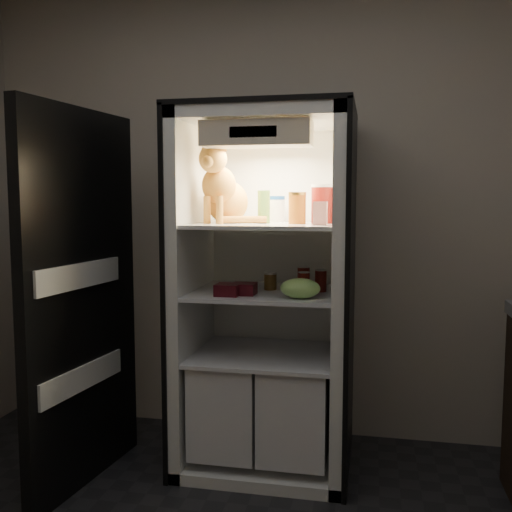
{
  "coord_description": "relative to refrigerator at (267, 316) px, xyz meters",
  "views": [
    {
      "loc": [
        0.54,
        -1.56,
        1.41
      ],
      "look_at": [
        -0.05,
        1.32,
        1.12
      ],
      "focal_mm": 40.0,
      "sensor_mm": 36.0,
      "label": 1
    }
  ],
  "objects": [
    {
      "name": "mayo_tub",
      "position": [
        0.02,
        0.12,
        0.57
      ],
      "size": [
        0.1,
        0.1,
        0.14
      ],
      "color": "white",
      "rests_on": "refrigerator"
    },
    {
      "name": "pepper_jar",
      "position": [
        0.29,
        0.01,
        0.6
      ],
      "size": [
        0.12,
        0.12,
        0.2
      ],
      "color": "maroon",
      "rests_on": "refrigerator"
    },
    {
      "name": "refrigerator",
      "position": [
        0.0,
        0.0,
        0.0
      ],
      "size": [
        0.9,
        0.72,
        1.88
      ],
      "color": "white",
      "rests_on": "floor"
    },
    {
      "name": "soda_can_a",
      "position": [
        0.19,
        0.03,
        0.21
      ],
      "size": [
        0.07,
        0.07,
        0.12
      ],
      "color": "black",
      "rests_on": "refrigerator"
    },
    {
      "name": "soda_can_b",
      "position": [
        0.29,
        -0.03,
        0.2
      ],
      "size": [
        0.06,
        0.06,
        0.11
      ],
      "color": "black",
      "rests_on": "refrigerator"
    },
    {
      "name": "soda_can_c",
      "position": [
        0.21,
        -0.11,
        0.2
      ],
      "size": [
        0.06,
        0.06,
        0.11
      ],
      "color": "black",
      "rests_on": "refrigerator"
    },
    {
      "name": "grape_bag",
      "position": [
        0.21,
        -0.25,
        0.2
      ],
      "size": [
        0.19,
        0.14,
        0.1
      ],
      "primitive_type": "ellipsoid",
      "color": "#88C059",
      "rests_on": "refrigerator"
    },
    {
      "name": "parmesan_shaker",
      "position": [
        -0.01,
        -0.04,
        0.58
      ],
      "size": [
        0.07,
        0.07,
        0.17
      ],
      "color": "#238333",
      "rests_on": "refrigerator"
    },
    {
      "name": "salsa_jar",
      "position": [
        0.17,
        -0.07,
        0.58
      ],
      "size": [
        0.09,
        0.09,
        0.16
      ],
      "color": "maroon",
      "rests_on": "refrigerator"
    },
    {
      "name": "berry_box_right",
      "position": [
        -0.08,
        -0.2,
        0.18
      ],
      "size": [
        0.11,
        0.11,
        0.06
      ],
      "primitive_type": "cube",
      "color": "#440B10",
      "rests_on": "refrigerator"
    },
    {
      "name": "fridge_door",
      "position": [
        -0.85,
        -0.41,
        0.12
      ],
      "size": [
        0.17,
        0.87,
        1.85
      ],
      "rotation": [
        0.0,
        0.0,
        -0.12
      ],
      "color": "black",
      "rests_on": "floor"
    },
    {
      "name": "cream_carton",
      "position": [
        0.29,
        -0.19,
        0.55
      ],
      "size": [
        0.07,
        0.07,
        0.11
      ],
      "primitive_type": "cube",
      "color": "silver",
      "rests_on": "refrigerator"
    },
    {
      "name": "room_shell",
      "position": [
        0.0,
        -1.38,
        0.83
      ],
      "size": [
        3.6,
        3.6,
        3.6
      ],
      "color": "white",
      "rests_on": "floor"
    },
    {
      "name": "tabby_cat",
      "position": [
        -0.23,
        -0.04,
        0.66
      ],
      "size": [
        0.36,
        0.42,
        0.43
      ],
      "rotation": [
        0.0,
        0.0,
        -0.16
      ],
      "color": "#AF6316",
      "rests_on": "refrigerator"
    },
    {
      "name": "berry_box_left",
      "position": [
        -0.15,
        -0.25,
        0.18
      ],
      "size": [
        0.12,
        0.12,
        0.06
      ],
      "primitive_type": "cube",
      "color": "#440B10",
      "rests_on": "refrigerator"
    },
    {
      "name": "condiment_jar",
      "position": [
        0.02,
        -0.02,
        0.19
      ],
      "size": [
        0.07,
        0.07,
        0.09
      ],
      "color": "brown",
      "rests_on": "refrigerator"
    }
  ]
}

